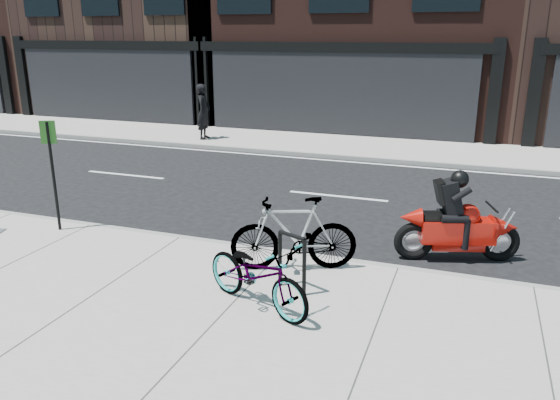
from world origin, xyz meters
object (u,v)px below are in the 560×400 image
at_px(motorcycle, 464,224).
at_px(sign_post, 52,166).
at_px(bicycle_front, 257,274).
at_px(pedestrian, 204,112).
at_px(bicycle_rear, 294,234).
at_px(bike_rack, 292,257).

relative_size(motorcycle, sign_post, 0.99).
bearing_deg(bicycle_front, pedestrian, 54.76).
bearing_deg(pedestrian, motorcycle, -141.24).
height_order(bicycle_front, bicycle_rear, bicycle_rear).
relative_size(motorcycle, pedestrian, 1.08).
xyz_separation_m(bicycle_front, bicycle_rear, (0.06, 1.36, 0.11)).
distance_m(bicycle_front, bicycle_rear, 1.37).
distance_m(bicycle_rear, motorcycle, 2.97).
height_order(bicycle_front, motorcycle, motorcycle).
xyz_separation_m(bicycle_front, pedestrian, (-6.50, 10.91, 0.47)).
relative_size(bike_rack, bicycle_rear, 0.44).
bearing_deg(sign_post, motorcycle, -13.80).
relative_size(bicycle_rear, motorcycle, 0.96).
relative_size(bicycle_front, sign_post, 0.89).
bearing_deg(bicycle_rear, motorcycle, 101.11).
bearing_deg(motorcycle, pedestrian, 121.20).
relative_size(bike_rack, bicycle_front, 0.47).
height_order(pedestrian, sign_post, sign_post).
relative_size(bicycle_rear, sign_post, 0.95).
bearing_deg(bicycle_front, sign_post, 95.72).
height_order(bike_rack, bicycle_rear, bicycle_rear).
xyz_separation_m(motorcycle, pedestrian, (-9.05, 7.92, 0.44)).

